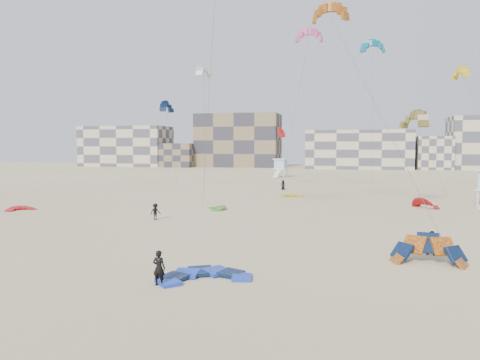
# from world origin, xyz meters

# --- Properties ---
(ground) EXTENTS (320.00, 320.00, 0.00)m
(ground) POSITION_xyz_m (0.00, 0.00, 0.00)
(ground) COLOR beige
(ground) RESTS_ON ground
(kite_ground_blue) EXTENTS (6.11, 6.20, 0.88)m
(kite_ground_blue) POSITION_xyz_m (0.03, 0.25, 0.00)
(kite_ground_blue) COLOR #2234EB
(kite_ground_blue) RESTS_ON ground
(kite_ground_orange) EXTENTS (4.78, 4.71, 4.38)m
(kite_ground_orange) POSITION_xyz_m (12.02, 6.35, 0.00)
(kite_ground_orange) COLOR orange
(kite_ground_orange) RESTS_ON ground
(kite_ground_red) EXTENTS (4.23, 4.19, 1.37)m
(kite_ground_red) POSITION_xyz_m (-27.54, 21.06, 0.00)
(kite_ground_red) COLOR red
(kite_ground_red) RESTS_ON ground
(kite_ground_green) EXTENTS (3.94, 3.83, 1.42)m
(kite_ground_green) POSITION_xyz_m (-6.89, 26.50, 0.00)
(kite_ground_green) COLOR #379720
(kite_ground_green) RESTS_ON ground
(kite_ground_red_far) EXTENTS (4.63, 4.63, 3.31)m
(kite_ground_red_far) POSITION_xyz_m (15.79, 33.14, 0.00)
(kite_ground_red_far) COLOR red
(kite_ground_red_far) RESTS_ON ground
(kite_ground_yellow) EXTENTS (3.37, 3.53, 1.05)m
(kite_ground_yellow) POSITION_xyz_m (-0.41, 41.46, 0.00)
(kite_ground_yellow) COLOR gold
(kite_ground_yellow) RESTS_ON ground
(kitesurfer_main) EXTENTS (0.67, 0.45, 1.79)m
(kitesurfer_main) POSITION_xyz_m (-1.81, -1.38, 0.90)
(kitesurfer_main) COLOR black
(kitesurfer_main) RESTS_ON ground
(kitesurfer_b) EXTENTS (0.93, 0.83, 1.57)m
(kitesurfer_b) POSITION_xyz_m (12.59, 8.62, 0.78)
(kitesurfer_b) COLOR black
(kitesurfer_b) RESTS_ON ground
(kitesurfer_c) EXTENTS (1.12, 1.15, 1.58)m
(kitesurfer_c) POSITION_xyz_m (-10.46, 18.10, 0.79)
(kitesurfer_c) COLOR black
(kitesurfer_c) RESTS_ON ground
(kitesurfer_e) EXTENTS (0.78, 0.51, 1.58)m
(kitesurfer_e) POSITION_xyz_m (-2.96, 51.43, 0.79)
(kitesurfer_e) COLOR black
(kitesurfer_e) RESTS_ON ground
(kite_fly_orange) EXTENTS (9.50, 24.30, 20.14)m
(kite_fly_orange) POSITION_xyz_m (5.24, 25.13, 19.99)
(kite_fly_orange) COLOR orange
(kite_fly_orange) RESTS_ON ground
(kite_fly_grey) EXTENTS (4.76, 10.76, 17.06)m
(kite_fly_grey) POSITION_xyz_m (-11.77, 37.72, 16.82)
(kite_fly_grey) COLOR silver
(kite_fly_grey) RESTS_ON ground
(kite_fly_pink) EXTENTS (6.58, 7.62, 22.30)m
(kite_fly_pink) POSITION_xyz_m (1.64, 43.38, 22.12)
(kite_fly_pink) COLOR #E759A9
(kite_fly_pink) RESTS_ON ground
(kite_fly_olive) EXTENTS (6.46, 5.25, 10.38)m
(kite_fly_olive) POSITION_xyz_m (14.48, 33.57, 9.85)
(kite_fly_olive) COLOR brown
(kite_fly_olive) RESTS_ON ground
(kite_fly_yellow) EXTENTS (10.48, 5.10, 17.73)m
(kite_fly_yellow) POSITION_xyz_m (23.10, 52.59, 17.64)
(kite_fly_yellow) COLOR gold
(kite_fly_yellow) RESTS_ON ground
(kite_fly_navy) EXTENTS (4.06, 3.53, 13.17)m
(kite_fly_navy) POSITION_xyz_m (-20.94, 47.03, 13.08)
(kite_fly_navy) COLOR #101F46
(kite_fly_navy) RESTS_ON ground
(kite_fly_teal_b) EXTENTS (5.38, 8.00, 24.49)m
(kite_fly_teal_b) POSITION_xyz_m (10.99, 61.86, 23.93)
(kite_fly_teal_b) COLOR #0B688E
(kite_fly_teal_b) RESTS_ON ground
(kite_fly_red) EXTENTS (4.01, 4.28, 9.71)m
(kite_fly_red) POSITION_xyz_m (-4.36, 58.98, 9.30)
(kite_fly_red) COLOR red
(kite_fly_red) RESTS_ON ground
(lifeguard_tower_far) EXTENTS (3.42, 5.99, 4.19)m
(lifeguard_tower_far) POSITION_xyz_m (-7.87, 82.51, 2.08)
(lifeguard_tower_far) COLOR white
(lifeguard_tower_far) RESTS_ON ground
(condo_west_a) EXTENTS (30.00, 15.00, 14.00)m
(condo_west_a) POSITION_xyz_m (-70.00, 130.00, 7.00)
(condo_west_a) COLOR beige
(condo_west_a) RESTS_ON ground
(condo_west_b) EXTENTS (28.00, 14.00, 18.00)m
(condo_west_b) POSITION_xyz_m (-30.00, 134.00, 9.00)
(condo_west_b) COLOR #7E694C
(condo_west_b) RESTS_ON ground
(condo_mid) EXTENTS (32.00, 16.00, 12.00)m
(condo_mid) POSITION_xyz_m (10.00, 130.00, 6.00)
(condo_mid) COLOR beige
(condo_mid) RESTS_ON ground
(condo_fill_left) EXTENTS (12.00, 10.00, 8.00)m
(condo_fill_left) POSITION_xyz_m (-50.00, 128.00, 4.00)
(condo_fill_left) COLOR #7E694C
(condo_fill_left) RESTS_ON ground
(condo_fill_right) EXTENTS (10.00, 10.00, 10.00)m
(condo_fill_right) POSITION_xyz_m (32.00, 128.00, 5.00)
(condo_fill_right) COLOR beige
(condo_fill_right) RESTS_ON ground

